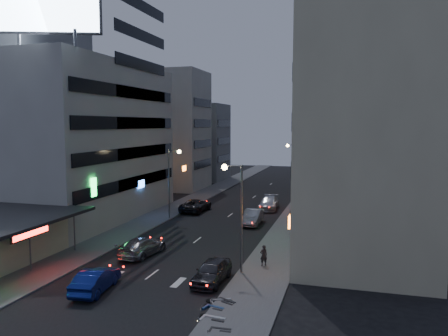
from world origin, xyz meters
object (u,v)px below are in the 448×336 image
at_px(scooter_black_b, 237,293).
at_px(parked_car_right_near, 212,271).
at_px(scooter_black_a, 232,319).
at_px(parked_car_right_mid, 253,217).
at_px(scooter_blue, 225,299).
at_px(scooter_silver_b, 231,289).
at_px(person, 264,255).
at_px(road_car_blue, 96,280).
at_px(parked_car_right_far, 269,203).
at_px(road_car_silver, 142,247).
at_px(scooter_silver_a, 227,308).
at_px(parked_car_left, 196,205).

bearing_deg(scooter_black_b, parked_car_right_near, 63.99).
height_order(scooter_black_a, scooter_black_b, scooter_black_b).
height_order(parked_car_right_mid, scooter_black_b, parked_car_right_mid).
xyz_separation_m(scooter_blue, scooter_silver_b, (-0.05, 1.52, 0.05)).
xyz_separation_m(parked_car_right_mid, scooter_black_a, (4.27, -24.77, -0.17)).
bearing_deg(parked_car_right_mid, person, -75.72).
xyz_separation_m(parked_car_right_near, road_car_blue, (-6.92, -3.67, -0.02)).
xyz_separation_m(parked_car_right_far, scooter_silver_b, (2.96, -29.82, -0.10)).
distance_m(road_car_silver, scooter_blue, 12.96).
height_order(parked_car_right_far, scooter_blue, parked_car_right_far).
bearing_deg(scooter_blue, road_car_silver, 61.72).
distance_m(parked_car_right_far, road_car_silver, 23.74).
height_order(parked_car_right_near, parked_car_right_far, parked_car_right_far).
distance_m(road_car_blue, scooter_silver_a, 9.69).
height_order(road_car_blue, road_car_silver, road_car_blue).
relative_size(road_car_silver, scooter_blue, 2.92).
height_order(parked_car_left, scooter_silver_b, parked_car_left).
distance_m(parked_car_left, person, 22.72).
bearing_deg(scooter_silver_a, scooter_blue, 25.63).
relative_size(road_car_silver, scooter_silver_b, 2.67).
bearing_deg(parked_car_right_mid, scooter_blue, -83.26).
relative_size(scooter_blue, scooter_silver_b, 0.91).
height_order(parked_car_right_near, person, person).
distance_m(parked_car_right_near, person, 5.15).
xyz_separation_m(parked_car_right_near, parked_car_right_far, (-0.87, 27.21, 0.03)).
distance_m(road_car_silver, scooter_silver_b, 11.96).
height_order(scooter_silver_a, scooter_black_b, scooter_silver_a).
bearing_deg(parked_car_left, road_car_silver, 98.25).
xyz_separation_m(road_car_silver, person, (10.43, -0.15, 0.17)).
bearing_deg(road_car_silver, scooter_black_b, 149.88).
height_order(parked_car_right_far, scooter_black_a, parked_car_right_far).
xyz_separation_m(parked_car_right_far, scooter_silver_a, (3.48, -32.67, -0.08)).
bearing_deg(person, road_car_silver, -36.00).
bearing_deg(parked_car_right_mid, scooter_black_a, -81.59).
xyz_separation_m(parked_car_left, scooter_silver_a, (12.17, -28.77, -0.05)).
relative_size(person, scooter_silver_a, 0.79).
bearing_deg(parked_car_right_near, parked_car_left, 114.16).
bearing_deg(road_car_blue, road_car_silver, -92.24).
distance_m(parked_car_right_mid, road_car_silver, 15.23).
xyz_separation_m(parked_car_right_far, road_car_silver, (-6.71, -22.78, -0.06)).
relative_size(parked_car_right_near, road_car_blue, 1.00).
bearing_deg(scooter_silver_b, scooter_blue, 157.67).
height_order(parked_car_right_mid, parked_car_left, parked_car_right_mid).
xyz_separation_m(scooter_black_a, scooter_blue, (-1.09, 2.44, 0.02)).
bearing_deg(scooter_blue, scooter_black_a, -142.90).
distance_m(parked_car_right_near, scooter_black_a, 7.33).
bearing_deg(person, scooter_black_a, 56.77).
bearing_deg(scooter_silver_b, parked_car_left, -0.05).
bearing_deg(parked_car_right_far, person, -83.96).
bearing_deg(scooter_silver_a, scooter_silver_b, 16.62).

